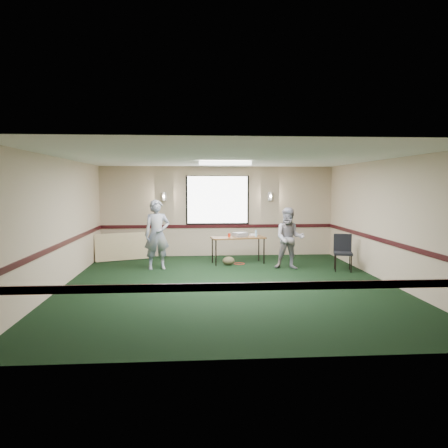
{
  "coord_description": "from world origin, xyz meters",
  "views": [
    {
      "loc": [
        -0.76,
        -9.15,
        2.12
      ],
      "look_at": [
        0.0,
        1.3,
        1.2
      ],
      "focal_mm": 35.0,
      "sensor_mm": 36.0,
      "label": 1
    }
  ],
  "objects": [
    {
      "name": "folded_table",
      "position": [
        -2.78,
        3.37,
        0.39
      ],
      "size": [
        1.48,
        0.79,
        0.77
      ],
      "primitive_type": "cube",
      "rotation": [
        -0.21,
        0.0,
        0.39
      ],
      "color": "tan",
      "rests_on": "ground"
    },
    {
      "name": "projector",
      "position": [
        0.55,
        2.7,
        0.78
      ],
      "size": [
        0.43,
        0.41,
        0.11
      ],
      "primitive_type": "cube",
      "rotation": [
        0.0,
        0.0,
        0.53
      ],
      "color": "gray",
      "rests_on": "folding_table"
    },
    {
      "name": "room_shell",
      "position": [
        0.0,
        2.12,
        1.58
      ],
      "size": [
        8.0,
        8.02,
        8.0
      ],
      "color": "#C4AA8D",
      "rests_on": "ground"
    },
    {
      "name": "ground",
      "position": [
        0.0,
        0.0,
        0.0
      ],
      "size": [
        8.0,
        8.0,
        0.0
      ],
      "primitive_type": "plane",
      "color": "black",
      "rests_on": "ground"
    },
    {
      "name": "game_console",
      "position": [
        0.94,
        2.87,
        0.75
      ],
      "size": [
        0.2,
        0.17,
        0.05
      ],
      "primitive_type": "cube",
      "rotation": [
        0.0,
        0.0,
        0.05
      ],
      "color": "silver",
      "rests_on": "folding_table"
    },
    {
      "name": "water_bottle",
      "position": [
        0.98,
        2.64,
        0.82
      ],
      "size": [
        0.05,
        0.05,
        0.18
      ],
      "primitive_type": "cylinder",
      "color": "#90C8EC",
      "rests_on": "folding_table"
    },
    {
      "name": "duffel_bag",
      "position": [
        0.2,
        2.35,
        0.12
      ],
      "size": [
        0.34,
        0.26,
        0.23
      ],
      "primitive_type": "ellipsoid",
      "rotation": [
        0.0,
        0.0,
        -0.06
      ],
      "color": "#4A412A",
      "rests_on": "ground"
    },
    {
      "name": "person_right",
      "position": [
        1.7,
        1.72,
        0.78
      ],
      "size": [
        0.86,
        0.73,
        1.57
      ],
      "primitive_type": "imported",
      "rotation": [
        0.0,
        0.0,
        -0.2
      ],
      "color": "#7A92BE",
      "rests_on": "ground"
    },
    {
      "name": "red_cup",
      "position": [
        0.23,
        2.55,
        0.78
      ],
      "size": [
        0.07,
        0.07,
        0.11
      ],
      "primitive_type": "cylinder",
      "color": "red",
      "rests_on": "folding_table"
    },
    {
      "name": "folding_table",
      "position": [
        0.48,
        2.61,
        0.67
      ],
      "size": [
        1.53,
        0.8,
        0.73
      ],
      "rotation": [
        0.0,
        0.0,
        0.16
      ],
      "color": "#503017",
      "rests_on": "ground"
    },
    {
      "name": "person_left",
      "position": [
        -1.66,
        1.96,
        0.88
      ],
      "size": [
        0.72,
        0.55,
        1.76
      ],
      "primitive_type": "imported",
      "rotation": [
        0.0,
        0.0,
        0.22
      ],
      "color": "#3F4F8B",
      "rests_on": "ground"
    },
    {
      "name": "cable_coil",
      "position": [
        0.5,
        2.51,
        0.01
      ],
      "size": [
        0.36,
        0.36,
        0.01
      ],
      "primitive_type": "torus",
      "rotation": [
        0.0,
        0.0,
        -0.26
      ],
      "color": "red",
      "rests_on": "ground"
    },
    {
      "name": "conference_chair",
      "position": [
        3.0,
        1.45,
        0.53
      ],
      "size": [
        0.54,
        0.56,
        0.91
      ],
      "rotation": [
        0.0,
        0.0,
        -0.26
      ],
      "color": "black",
      "rests_on": "ground"
    }
  ]
}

